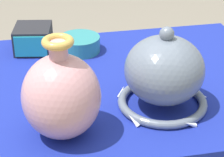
% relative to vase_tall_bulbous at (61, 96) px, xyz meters
% --- Properties ---
extents(display_table, '(1.13, 0.72, 0.68)m').
position_rel_vase_tall_bulbous_xyz_m(display_table, '(0.09, 0.20, -0.18)').
color(display_table, brown).
rests_on(display_table, ground_plane).
extents(vase_tall_bulbous, '(0.18, 0.18, 0.25)m').
position_rel_vase_tall_bulbous_xyz_m(vase_tall_bulbous, '(0.00, 0.00, 0.00)').
color(vase_tall_bulbous, '#D19399').
rests_on(vase_tall_bulbous, display_table).
extents(vase_dome_bell, '(0.24, 0.25, 0.23)m').
position_rel_vase_tall_bulbous_xyz_m(vase_dome_bell, '(0.27, 0.07, -0.01)').
color(vase_dome_bell, slate).
rests_on(vase_dome_bell, display_table).
extents(mosaic_tile_box, '(0.14, 0.14, 0.08)m').
position_rel_vase_tall_bulbous_xyz_m(mosaic_tile_box, '(-0.05, 0.48, -0.06)').
color(mosaic_tile_box, '#232328').
rests_on(mosaic_tile_box, display_table).
extents(pot_squat_teal, '(0.13, 0.13, 0.05)m').
position_rel_vase_tall_bulbous_xyz_m(pot_squat_teal, '(0.10, 0.44, -0.08)').
color(pot_squat_teal, teal).
rests_on(pot_squat_teal, display_table).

